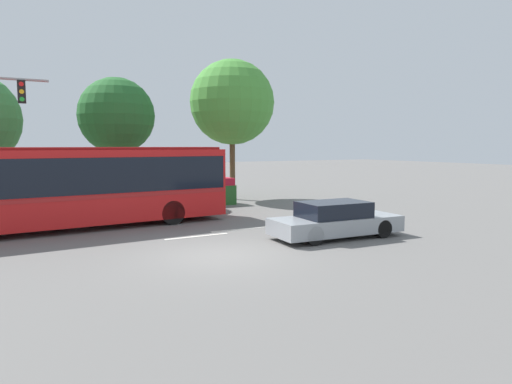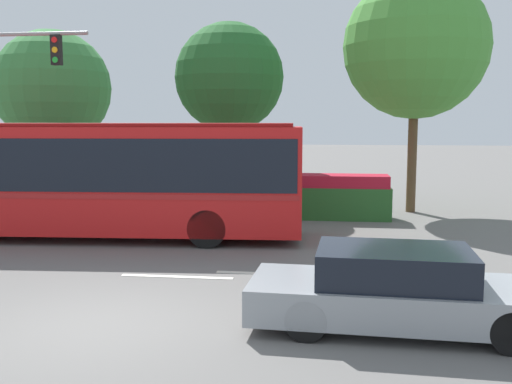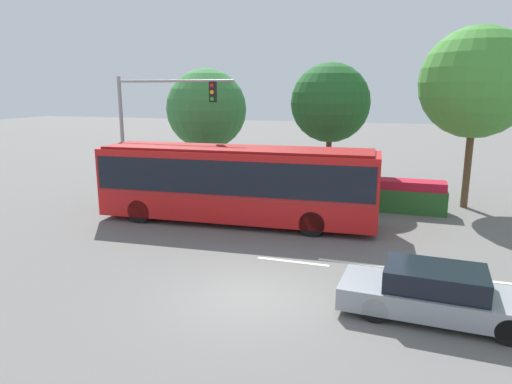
{
  "view_description": "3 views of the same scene",
  "coord_description": "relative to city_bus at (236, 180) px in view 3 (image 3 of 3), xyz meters",
  "views": [
    {
      "loc": [
        -5.43,
        -12.15,
        3.26
      ],
      "look_at": [
        3.12,
        3.28,
        1.45
      ],
      "focal_mm": 31.82,
      "sensor_mm": 36.0,
      "label": 1
    },
    {
      "loc": [
        3.6,
        -8.67,
        3.28
      ],
      "look_at": [
        1.78,
        6.14,
        1.43
      ],
      "focal_mm": 40.72,
      "sensor_mm": 36.0,
      "label": 2
    },
    {
      "loc": [
        3.75,
        -10.9,
        5.52
      ],
      "look_at": [
        -1.29,
        4.48,
        1.9
      ],
      "focal_mm": 32.15,
      "sensor_mm": 36.0,
      "label": 3
    }
  ],
  "objects": [
    {
      "name": "street_tree_centre",
      "position": [
        2.83,
        6.34,
        3.03
      ],
      "size": [
        4.05,
        4.05,
        6.89
      ],
      "color": "brown",
      "rests_on": "ground"
    },
    {
      "name": "flowering_hedge",
      "position": [
        5.15,
        4.08,
        -1.09
      ],
      "size": [
        6.89,
        1.16,
        1.47
      ],
      "color": "#286028",
      "rests_on": "ground"
    },
    {
      "name": "lane_stripe_mid",
      "position": [
        3.39,
        -3.74,
        -1.81
      ],
      "size": [
        2.4,
        0.16,
        0.01
      ],
      "primitive_type": "cube",
      "color": "silver",
      "rests_on": "ground"
    },
    {
      "name": "lane_stripe_far",
      "position": [
        5.34,
        -3.25,
        -1.81
      ],
      "size": [
        2.4,
        0.16,
        0.01
      ],
      "primitive_type": "cube",
      "color": "silver",
      "rests_on": "ground"
    },
    {
      "name": "ground_plane",
      "position": [
        2.89,
        -6.67,
        -1.82
      ],
      "size": [
        140.0,
        140.0,
        0.0
      ],
      "primitive_type": "plane",
      "color": "slate"
    },
    {
      "name": "sedan_foreground",
      "position": [
        7.64,
        -6.27,
        -1.21
      ],
      "size": [
        4.83,
        2.02,
        1.29
      ],
      "rotation": [
        0.0,
        0.0,
        -0.05
      ],
      "color": "gray",
      "rests_on": "ground"
    },
    {
      "name": "traffic_light_pole",
      "position": [
        -5.13,
        1.97,
        2.37
      ],
      "size": [
        6.03,
        0.24,
        6.15
      ],
      "color": "gray",
      "rests_on": "ground"
    },
    {
      "name": "street_tree_right",
      "position": [
        9.5,
        5.85,
        3.99
      ],
      "size": [
        5.03,
        5.03,
        8.34
      ],
      "color": "brown",
      "rests_on": "ground"
    },
    {
      "name": "city_bus",
      "position": [
        0.0,
        0.0,
        0.0
      ],
      "size": [
        11.77,
        3.18,
        3.2
      ],
      "rotation": [
        0.0,
        0.0,
        3.2
      ],
      "color": "red",
      "rests_on": "ground"
    },
    {
      "name": "street_tree_left",
      "position": [
        -3.84,
        5.74,
        2.64
      ],
      "size": [
        4.36,
        4.36,
        6.66
      ],
      "color": "brown",
      "rests_on": "ground"
    }
  ]
}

